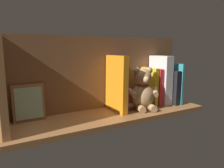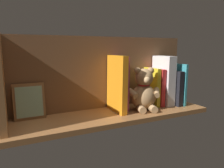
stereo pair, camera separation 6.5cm
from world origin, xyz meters
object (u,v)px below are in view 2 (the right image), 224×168
at_px(dictionary_thick_white, 163,80).
at_px(book_0, 175,83).
at_px(picture_frame_leaning, 29,102).
at_px(teddy_bear, 144,91).

bearing_deg(dictionary_thick_white, book_0, 170.27).
distance_m(book_0, picture_frame_leaning, 0.73).
relative_size(dictionary_thick_white, teddy_bear, 1.24).
bearing_deg(picture_frame_leaning, dictionary_thick_white, 175.72).
height_order(dictionary_thick_white, teddy_bear, dictionary_thick_white).
distance_m(book_0, dictionary_thick_white, 0.07).
xyz_separation_m(book_0, picture_frame_leaning, (0.73, -0.06, -0.03)).
height_order(book_0, teddy_bear, book_0).
xyz_separation_m(book_0, teddy_bear, (0.22, 0.03, -0.02)).
bearing_deg(teddy_bear, picture_frame_leaning, 4.05).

